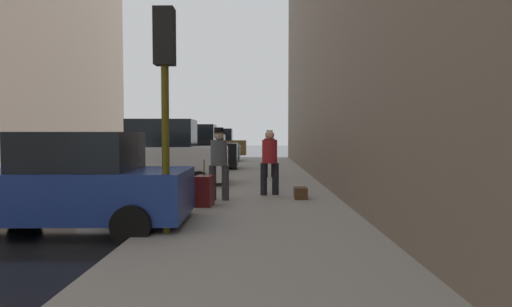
% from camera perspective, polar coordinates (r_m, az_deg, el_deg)
% --- Properties ---
extents(ground_plane, '(120.00, 120.00, 0.00)m').
position_cam_1_polar(ground_plane, '(11.05, -32.65, -6.84)').
color(ground_plane, black).
extents(sidewalk, '(4.00, 40.00, 0.15)m').
position_cam_1_polar(sidewalk, '(9.24, 0.52, -7.74)').
color(sidewalk, gray).
rests_on(sidewalk, ground_plane).
extents(parked_blue_sedan, '(4.24, 2.14, 1.79)m').
position_cam_1_polar(parked_blue_sedan, '(7.91, -24.69, -4.05)').
color(parked_blue_sedan, navy).
rests_on(parked_blue_sedan, ground_plane).
extents(parked_white_van, '(4.66, 2.18, 2.25)m').
position_cam_1_polar(parked_white_van, '(13.50, -13.80, -0.46)').
color(parked_white_van, silver).
rests_on(parked_white_van, ground_plane).
extents(parked_black_suv, '(4.63, 2.12, 2.25)m').
position_cam_1_polar(parked_black_suv, '(19.28, -9.38, 0.47)').
color(parked_black_suv, black).
rests_on(parked_black_suv, ground_plane).
extents(parked_dark_green_sedan, '(4.24, 2.14, 1.79)m').
position_cam_1_polar(parked_dark_green_sedan, '(25.06, -7.03, 0.55)').
color(parked_dark_green_sedan, '#193828').
rests_on(parked_dark_green_sedan, ground_plane).
extents(parked_bronze_suv, '(4.63, 2.13, 2.25)m').
position_cam_1_polar(parked_bronze_suv, '(30.38, -5.66, 1.25)').
color(parked_bronze_suv, brown).
rests_on(parked_bronze_suv, ground_plane).
extents(fire_hydrant, '(0.42, 0.22, 0.70)m').
position_cam_1_polar(fire_hydrant, '(15.75, -5.03, -1.92)').
color(fire_hydrant, red).
rests_on(fire_hydrant, sidewalk).
extents(traffic_light, '(0.32, 0.32, 3.60)m').
position_cam_1_polar(traffic_light, '(6.65, -12.88, 11.41)').
color(traffic_light, '#514C0F').
rests_on(traffic_light, sidewalk).
extents(pedestrian_with_beanie, '(0.52, 0.44, 1.78)m').
position_cam_1_polar(pedestrian_with_beanie, '(9.78, -5.33, -0.91)').
color(pedestrian_with_beanie, '#333338').
rests_on(pedestrian_with_beanie, sidewalk).
extents(pedestrian_with_fedora, '(0.53, 0.49, 1.78)m').
position_cam_1_polar(pedestrian_with_fedora, '(15.13, 1.94, 0.33)').
color(pedestrian_with_fedora, black).
rests_on(pedestrian_with_fedora, sidewalk).
extents(pedestrian_in_red_jacket, '(0.53, 0.47, 1.71)m').
position_cam_1_polar(pedestrian_in_red_jacket, '(10.59, 1.96, -0.81)').
color(pedestrian_in_red_jacket, black).
rests_on(pedestrian_in_red_jacket, sidewalk).
extents(rolling_suitcase, '(0.41, 0.59, 1.04)m').
position_cam_1_polar(rolling_suitcase, '(9.09, -7.41, -5.28)').
color(rolling_suitcase, '#591414').
rests_on(rolling_suitcase, sidewalk).
extents(duffel_bag, '(0.32, 0.44, 0.28)m').
position_cam_1_polar(duffel_bag, '(10.11, 6.38, -5.63)').
color(duffel_bag, '#472D19').
rests_on(duffel_bag, sidewalk).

